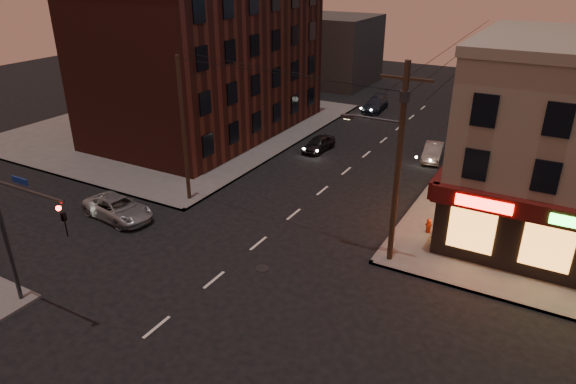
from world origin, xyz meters
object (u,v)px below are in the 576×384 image
Objects in this scene: sedan_far at (375,104)px; suv_cross at (118,208)px; sedan_near at (319,144)px; sedan_mid at (433,152)px; fire_hydrant at (429,225)px.

suv_cross is at bearing -103.17° from sedan_far.
sedan_near is at bearing -92.65° from sedan_far.
sedan_near is at bearing -10.38° from suv_cross.
suv_cross is 17.21m from sedan_near.
sedan_mid is 12.28m from fire_hydrant.
sedan_mid is at bearing -28.79° from suv_cross.
sedan_far reaches higher than suv_cross.
sedan_near is 14.82m from fire_hydrant.
sedan_far reaches higher than sedan_mid.
sedan_mid is at bearing 21.13° from sedan_near.
fire_hydrant is (11.78, -23.07, -0.04)m from sedan_far.
sedan_far is at bearing 121.34° from sedan_mid.
sedan_far is (-0.32, 13.67, 0.05)m from sedan_near.
sedan_far is 5.28× the size of fire_hydrant.
fire_hydrant is at bearing -66.96° from sedan_far.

